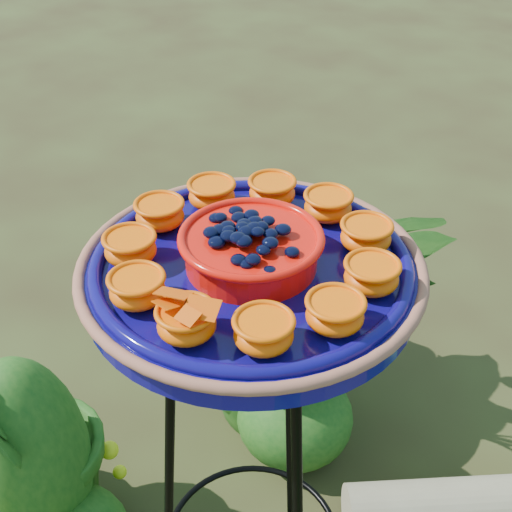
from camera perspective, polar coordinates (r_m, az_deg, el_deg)
name	(u,v)px	position (r m, az deg, el deg)	size (l,w,h in m)	color
tripod_stand	(252,455)	(1.36, -0.31, -15.66)	(0.41, 0.41, 0.99)	black
feeder_dish	(251,265)	(1.06, -0.39, -0.76)	(0.57, 0.57, 0.12)	#0C085F
shrub_back_left	(295,292)	(1.99, 3.11, -2.88)	(0.77, 0.67, 0.86)	#164913
shrub_front_left	(25,442)	(1.78, -17.99, -13.98)	(0.40, 0.32, 0.72)	#164913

